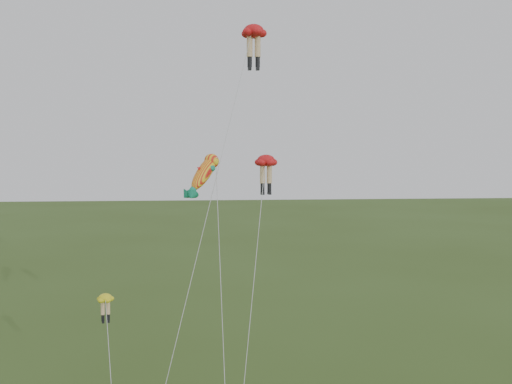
{
  "coord_description": "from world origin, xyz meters",
  "views": [
    {
      "loc": [
        0.32,
        -26.61,
        15.93
      ],
      "look_at": [
        3.0,
        6.0,
        13.44
      ],
      "focal_mm": 40.0,
      "sensor_mm": 36.0,
      "label": 1
    }
  ],
  "objects": [
    {
      "name": "legs_kite_red_high",
      "position": [
        3.12,
        10.1,
        22.95
      ],
      "size": [
        7.16,
        12.05,
        23.85
      ],
      "rotation": [
        0.0,
        0.0,
        0.05
      ],
      "color": "red",
      "rests_on": "ground"
    },
    {
      "name": "fish_kite",
      "position": [
        0.05,
        5.4,
        14.53
      ],
      "size": [
        2.39,
        9.63,
        15.89
      ],
      "rotation": [
        0.8,
        0.0,
        -0.77
      ],
      "color": "yellow",
      "rests_on": "ground"
    },
    {
      "name": "legs_kite_red_mid",
      "position": [
        3.35,
        4.16,
        14.81
      ],
      "size": [
        2.93,
        6.84,
        15.62
      ],
      "rotation": [
        0.0,
        0.0,
        0.2
      ],
      "color": "red",
      "rests_on": "ground"
    },
    {
      "name": "legs_kite_yellow",
      "position": [
        -5.56,
        5.54,
        7.0
      ],
      "size": [
        3.05,
        10.89,
        7.69
      ],
      "rotation": [
        0.0,
        0.0,
        0.31
      ],
      "color": "yellow",
      "rests_on": "ground"
    }
  ]
}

